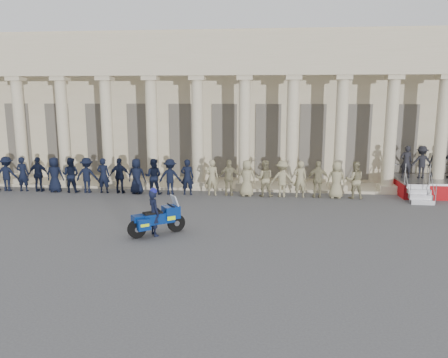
{
  "coord_description": "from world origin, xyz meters",
  "views": [
    {
      "loc": [
        2.55,
        -16.06,
        5.2
      ],
      "look_at": [
        0.69,
        2.76,
        1.6
      ],
      "focal_mm": 35.0,
      "sensor_mm": 36.0,
      "label": 1
    }
  ],
  "objects": [
    {
      "name": "building",
      "position": [
        -0.0,
        14.74,
        4.52
      ],
      "size": [
        40.0,
        12.5,
        9.0
      ],
      "color": "#BFB18F",
      "rests_on": "ground"
    },
    {
      "name": "motorcycle",
      "position": [
        -1.54,
        -0.43,
        0.63
      ],
      "size": [
        1.95,
        1.6,
        1.47
      ],
      "rotation": [
        0.0,
        0.0,
        0.62
      ],
      "color": "black",
      "rests_on": "ground"
    },
    {
      "name": "reviewing_stand",
      "position": [
        11.65,
        7.89,
        1.4
      ],
      "size": [
        4.22,
        4.05,
        2.59
      ],
      "color": "gray",
      "rests_on": "ground"
    },
    {
      "name": "rider",
      "position": [
        -1.64,
        -0.5,
        0.92
      ],
      "size": [
        0.71,
        0.77,
        1.85
      ],
      "rotation": [
        0.0,
        0.0,
        2.19
      ],
      "color": "black",
      "rests_on": "ground"
    },
    {
      "name": "officer_rank",
      "position": [
        -3.03,
        6.47,
        0.96
      ],
      "size": [
        20.72,
        0.73,
        1.92
      ],
      "color": "black",
      "rests_on": "ground"
    },
    {
      "name": "ground",
      "position": [
        0.0,
        0.0,
        0.0
      ],
      "size": [
        90.0,
        90.0,
        0.0
      ],
      "primitive_type": "plane",
      "color": "#4C4C4F",
      "rests_on": "ground"
    }
  ]
}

